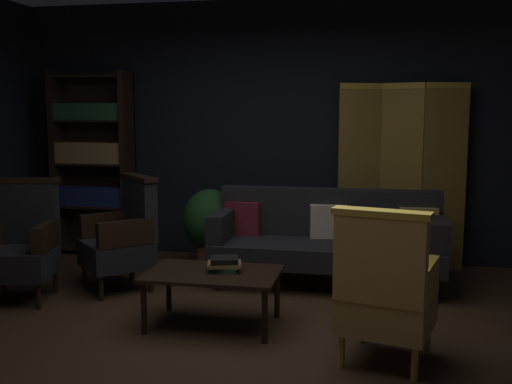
# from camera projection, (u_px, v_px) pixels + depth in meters

# --- Properties ---
(ground_plane) EXTENTS (10.00, 10.00, 0.00)m
(ground_plane) POSITION_uv_depth(u_px,v_px,m) (235.00, 335.00, 4.44)
(ground_plane) COLOR #3D2819
(back_wall) EXTENTS (7.20, 0.10, 2.80)m
(back_wall) POSITION_uv_depth(u_px,v_px,m) (286.00, 131.00, 6.63)
(back_wall) COLOR black
(back_wall) RESTS_ON ground_plane
(folding_screen) EXTENTS (1.29, 0.24, 1.90)m
(folding_screen) POSITION_uv_depth(u_px,v_px,m) (401.00, 173.00, 6.22)
(folding_screen) COLOR olive
(folding_screen) RESTS_ON ground_plane
(bookshelf) EXTENTS (0.90, 0.32, 2.05)m
(bookshelf) POSITION_uv_depth(u_px,v_px,m) (93.00, 160.00, 6.84)
(bookshelf) COLOR black
(bookshelf) RESTS_ON ground_plane
(velvet_couch) EXTENTS (2.12, 0.78, 0.88)m
(velvet_couch) POSITION_uv_depth(u_px,v_px,m) (327.00, 237.00, 5.69)
(velvet_couch) COLOR black
(velvet_couch) RESTS_ON ground_plane
(coffee_table) EXTENTS (1.00, 0.64, 0.42)m
(coffee_table) POSITION_uv_depth(u_px,v_px,m) (213.00, 278.00, 4.59)
(coffee_table) COLOR black
(coffee_table) RESTS_ON ground_plane
(armchair_gilt_accent) EXTENTS (0.70, 0.70, 1.04)m
(armchair_gilt_accent) POSITION_uv_depth(u_px,v_px,m) (385.00, 291.00, 3.88)
(armchair_gilt_accent) COLOR gold
(armchair_gilt_accent) RESTS_ON ground_plane
(armchair_wing_left) EXTENTS (0.82, 0.82, 1.04)m
(armchair_wing_left) POSITION_uv_depth(u_px,v_px,m) (123.00, 236.00, 5.52)
(armchair_wing_left) COLOR black
(armchair_wing_left) RESTS_ON ground_plane
(armchair_wing_right) EXTENTS (0.69, 0.69, 1.04)m
(armchair_wing_right) POSITION_uv_depth(u_px,v_px,m) (21.00, 243.00, 5.24)
(armchair_wing_right) COLOR black
(armchair_wing_right) RESTS_ON ground_plane
(potted_plant) EXTENTS (0.54, 0.54, 0.83)m
(potted_plant) POSITION_uv_depth(u_px,v_px,m) (210.00, 223.00, 6.20)
(potted_plant) COLOR brown
(potted_plant) RESTS_ON ground_plane
(book_green_cloth) EXTENTS (0.23, 0.18, 0.04)m
(book_green_cloth) POSITION_uv_depth(u_px,v_px,m) (224.00, 268.00, 4.62)
(book_green_cloth) COLOR #1E4C28
(book_green_cloth) RESTS_ON coffee_table
(book_tan_leather) EXTENTS (0.29, 0.24, 0.03)m
(book_tan_leather) POSITION_uv_depth(u_px,v_px,m) (224.00, 264.00, 4.62)
(book_tan_leather) COLOR #9E7A47
(book_tan_leather) RESTS_ON book_green_cloth
(book_black_cloth) EXTENTS (0.25, 0.23, 0.04)m
(book_black_cloth) POSITION_uv_depth(u_px,v_px,m) (224.00, 260.00, 4.61)
(book_black_cloth) COLOR black
(book_black_cloth) RESTS_ON book_tan_leather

